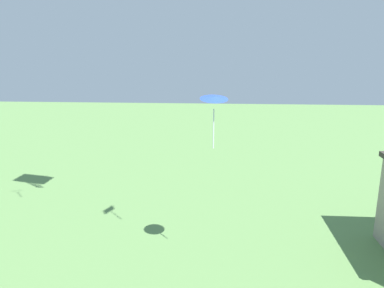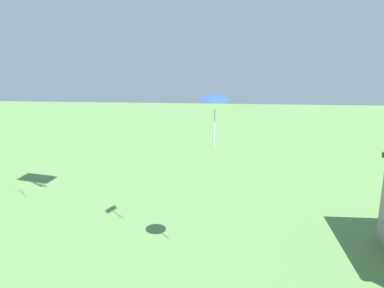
# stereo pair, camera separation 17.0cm
# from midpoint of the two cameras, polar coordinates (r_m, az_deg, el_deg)

# --- Properties ---
(kite_blue_delta) EXTENTS (1.27, 1.26, 2.12)m
(kite_blue_delta) POSITION_cam_midpoint_polar(r_m,az_deg,el_deg) (14.34, 3.83, 6.85)
(kite_blue_delta) COLOR blue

